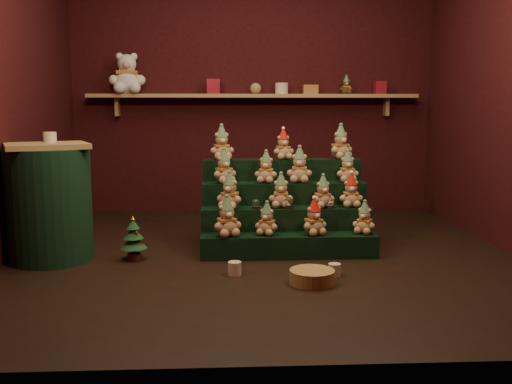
{
  "coord_description": "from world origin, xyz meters",
  "views": [
    {
      "loc": [
        -0.3,
        -4.47,
        1.18
      ],
      "look_at": [
        -0.06,
        0.25,
        0.47
      ],
      "focal_mm": 40.0,
      "sensor_mm": 36.0,
      "label": 1
    }
  ],
  "objects": [
    {
      "name": "mug_left",
      "position": [
        -0.25,
        -0.55,
        0.05
      ],
      "size": [
        0.1,
        0.1,
        0.1
      ],
      "primitive_type": "cylinder",
      "color": "beige",
      "rests_on": "ground"
    },
    {
      "name": "white_bear",
      "position": [
        -1.36,
        1.84,
        1.59
      ],
      "size": [
        0.42,
        0.39,
        0.54
      ],
      "primitive_type": null,
      "rotation": [
        0.0,
        0.0,
        0.11
      ],
      "color": "silver",
      "rests_on": "back_shelf"
    },
    {
      "name": "snow_globe_c",
      "position": [
        0.54,
        0.08,
        0.4
      ],
      "size": [
        0.07,
        0.07,
        0.09
      ],
      "color": "black",
      "rests_on": "riser_tier_midfront"
    },
    {
      "name": "table_ornament",
      "position": [
        -1.67,
        0.04,
        0.95
      ],
      "size": [
        0.1,
        0.1,
        0.08
      ],
      "primitive_type": "cylinder",
      "color": "beige",
      "rests_on": "side_table"
    },
    {
      "name": "teddy_2",
      "position": [
        0.38,
        -0.09,
        0.32
      ],
      "size": [
        0.26,
        0.25,
        0.28
      ],
      "primitive_type": null,
      "rotation": [
        0.0,
        0.0,
        0.42
      ],
      "color": "tan",
      "rests_on": "riser_tier_front"
    },
    {
      "name": "gift_tin_red_a",
      "position": [
        -0.44,
        1.85,
        1.4
      ],
      "size": [
        0.14,
        0.14,
        0.16
      ],
      "primitive_type": "cube",
      "color": "maroon",
      "rests_on": "back_shelf"
    },
    {
      "name": "riser_tier_front",
      "position": [
        0.19,
        -0.08,
        0.09
      ],
      "size": [
        1.4,
        0.22,
        0.18
      ],
      "primitive_type": "cube",
      "color": "black",
      "rests_on": "ground"
    },
    {
      "name": "teddy_0",
      "position": [
        -0.3,
        -0.09,
        0.34
      ],
      "size": [
        0.28,
        0.27,
        0.31
      ],
      "primitive_type": null,
      "rotation": [
        0.0,
        0.0,
        0.36
      ],
      "color": "tan",
      "rests_on": "riser_tier_front"
    },
    {
      "name": "teddy_9",
      "position": [
        0.03,
        0.36,
        0.67
      ],
      "size": [
        0.23,
        0.21,
        0.27
      ],
      "primitive_type": null,
      "rotation": [
        0.0,
        0.0,
        -0.23
      ],
      "color": "tan",
      "rests_on": "riser_tier_midback"
    },
    {
      "name": "mug_right",
      "position": [
        0.45,
        -0.61,
        0.04
      ],
      "size": [
        0.09,
        0.09,
        0.09
      ],
      "primitive_type": "cylinder",
      "color": "beige",
      "rests_on": "ground"
    },
    {
      "name": "teddy_10",
      "position": [
        0.32,
        0.36,
        0.69
      ],
      "size": [
        0.24,
        0.22,
        0.3
      ],
      "primitive_type": null,
      "rotation": [
        0.0,
        0.0,
        -0.15
      ],
      "color": "tan",
      "rests_on": "riser_tier_midback"
    },
    {
      "name": "teddy_13",
      "position": [
        0.2,
        0.58,
        0.85
      ],
      "size": [
        0.22,
        0.21,
        0.26
      ],
      "primitive_type": null,
      "rotation": [
        0.0,
        0.0,
        0.24
      ],
      "color": "tan",
      "rests_on": "riser_tier_back"
    },
    {
      "name": "teddy_8",
      "position": [
        -0.32,
        0.36,
        0.68
      ],
      "size": [
        0.27,
        0.26,
        0.29
      ],
      "primitive_type": null,
      "rotation": [
        0.0,
        0.0,
        0.46
      ],
      "color": "tan",
      "rests_on": "riser_tier_midback"
    },
    {
      "name": "shelf_plush_ball",
      "position": [
        0.02,
        1.85,
        1.38
      ],
      "size": [
        0.12,
        0.12,
        0.12
      ],
      "primitive_type": "sphere",
      "color": "tan",
      "rests_on": "back_shelf"
    },
    {
      "name": "front_wall",
      "position": [
        0.0,
        -2.05,
        1.4
      ],
      "size": [
        4.0,
        0.1,
        2.8
      ],
      "primitive_type": "cube",
      "color": "black",
      "rests_on": "ground"
    },
    {
      "name": "teddy_11",
      "position": [
        0.74,
        0.37,
        0.67
      ],
      "size": [
        0.19,
        0.17,
        0.27
      ],
      "primitive_type": null,
      "rotation": [
        0.0,
        0.0,
        0.01
      ],
      "color": "tan",
      "rests_on": "riser_tier_midback"
    },
    {
      "name": "side_table",
      "position": [
        -1.67,
        -0.06,
        0.45
      ],
      "size": [
        0.74,
        0.69,
        0.91
      ],
      "rotation": [
        0.0,
        0.0,
        0.4
      ],
      "color": "#A68253",
      "rests_on": "ground"
    },
    {
      "name": "gift_tin_red_b",
      "position": [
        1.4,
        1.85,
        1.39
      ],
      "size": [
        0.12,
        0.12,
        0.14
      ],
      "primitive_type": "cube",
      "color": "maroon",
      "rests_on": "back_shelf"
    },
    {
      "name": "ground",
      "position": [
        0.0,
        0.0,
        0.0
      ],
      "size": [
        4.0,
        4.0,
        0.0
      ],
      "primitive_type": "plane",
      "color": "black",
      "rests_on": "ground"
    },
    {
      "name": "back_shelf",
      "position": [
        0.0,
        1.87,
        1.29
      ],
      "size": [
        3.6,
        0.26,
        0.24
      ],
      "color": "#A68253",
      "rests_on": "ground"
    },
    {
      "name": "teddy_7",
      "position": [
        0.72,
        0.15,
        0.5
      ],
      "size": [
        0.2,
        0.18,
        0.27
      ],
      "primitive_type": null,
      "rotation": [
        0.0,
        0.0,
        -0.01
      ],
      "color": "tan",
      "rests_on": "riser_tier_midfront"
    },
    {
      "name": "wicker_basket",
      "position": [
        0.27,
        -0.78,
        0.05
      ],
      "size": [
        0.35,
        0.35,
        0.1
      ],
      "primitive_type": "cylinder",
      "rotation": [
        0.0,
        0.0,
        -0.14
      ],
      "color": "#A78343",
      "rests_on": "ground"
    },
    {
      "name": "riser_tier_midback",
      "position": [
        0.19,
        0.36,
        0.27
      ],
      "size": [
        1.4,
        0.22,
        0.54
      ],
      "primitive_type": "cube",
      "color": "black",
      "rests_on": "ground"
    },
    {
      "name": "teddy_12",
      "position": [
        -0.34,
        0.58,
        0.87
      ],
      "size": [
        0.25,
        0.23,
        0.3
      ],
      "primitive_type": null,
      "rotation": [
        0.0,
        0.0,
        0.21
      ],
      "color": "tan",
      "rests_on": "riser_tier_back"
    },
    {
      "name": "riser_tier_midfront",
      "position": [
        0.19,
        0.14,
        0.18
      ],
      "size": [
        1.4,
        0.22,
        0.36
      ],
      "primitive_type": "cube",
      "color": "black",
      "rests_on": "ground"
    },
    {
      "name": "snow_globe_a",
      "position": [
        -0.07,
        0.08,
        0.4
      ],
      "size": [
        0.06,
        0.06,
        0.08
      ],
      "color": "black",
      "rests_on": "riser_tier_midfront"
    },
    {
      "name": "teddy_5",
      "position": [
        0.14,
        0.16,
        0.5
      ],
      "size": [
        0.21,
        0.2,
        0.28
      ],
      "primitive_type": null,
      "rotation": [
        0.0,
        0.0,
        -0.08
      ],
      "color": "tan",
      "rests_on": "riser_tier_midfront"
    },
    {
      "name": "scarf_gift_box",
      "position": [
        0.62,
        1.85,
        1.37
      ],
      "size": [
        0.16,
        0.1,
        0.1
      ],
      "primitive_type": "cube",
      "color": "#E35420",
      "rests_on": "back_shelf"
    },
    {
      "name": "gift_tin_cream",
      "position": [
        0.31,
        1.85,
        1.38
      ],
      "size": [
        0.14,
        0.14,
        0.12
      ],
      "primitive_type": "cylinder",
      "color": "beige",
      "rests_on": "back_shelf"
    },
    {
      "name": "back_wall",
      "position": [
        0.0,
        2.05,
        1.4
      ],
      "size": [
        4.0,
        0.1,
        2.8
      ],
      "primitive_type": "cube",
      "color": "black",
      "rests_on": "ground"
    },
    {
      "name": "snow_globe_b",
      "position": [
        0.2,
        0.08,
        0.41
      ],
      "size": [
        0.07,
        0.07,
        0.1
      ],
      "color": "black",
      "rests_on": "riser_tier_midfront"
    },
    {
      "name": "teddy_4",
      "position": [
        -0.28,
        0.13,
        0.51
      ],
      "size": [
        0.27,
        0.25,
        0.29
      ],
      "primitive_type": null,
      "rotation": [
        0.0,
        0.0,
        -0.38
      ],
      "color": "tan",
      "rests_on": "riser_tier_midfront"
    },
    {
      "name": "mini_christmas_tree",
      "position": [
        -1.03,
        -0.1,
        0.17
      ],
      "size": [
        0.21,
        0.21,
        0.35
      ],
      "rotation": [
        0.0,
        0.0,
        -0.15
      ],
      "color": "#472319",
      "rests_on": "ground"
    },
    {
      "name": "teddy_3",
      "position": [
        0.79,
        -0.06,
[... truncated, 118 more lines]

